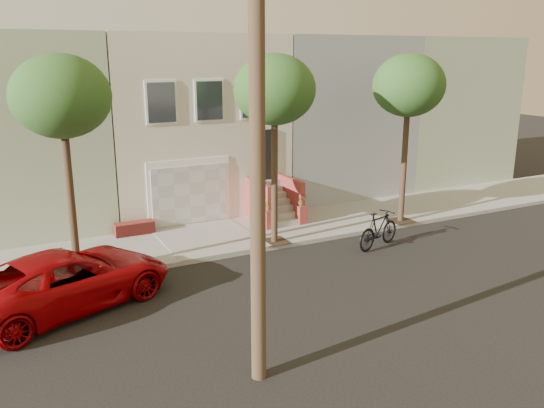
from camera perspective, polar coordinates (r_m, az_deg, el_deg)
name	(u,v)px	position (r m, az deg, el deg)	size (l,w,h in m)	color
ground	(306,292)	(15.82, 3.51, -8.94)	(90.00, 90.00, 0.00)	black
sidewalk	(231,236)	(20.27, -4.15, -3.25)	(40.00, 3.70, 0.15)	gray
house_row	(177,120)	(24.90, -9.60, 8.43)	(33.10, 11.70, 7.00)	beige
tree_left	(61,98)	(16.48, -20.62, 10.04)	(2.70, 2.57, 6.30)	#2D2116
tree_mid	(275,91)	(18.39, 0.26, 11.41)	(2.70, 2.57, 6.30)	#2D2116
tree_right	(409,86)	(21.47, 13.71, 11.51)	(2.70, 2.57, 6.30)	#2D2116
pickup_truck	(67,280)	(15.58, -20.08, -7.22)	(2.53, 5.49, 1.52)	#9B0309
motorcycle	(379,229)	(19.42, 10.78, -2.55)	(0.60, 2.13, 1.28)	black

